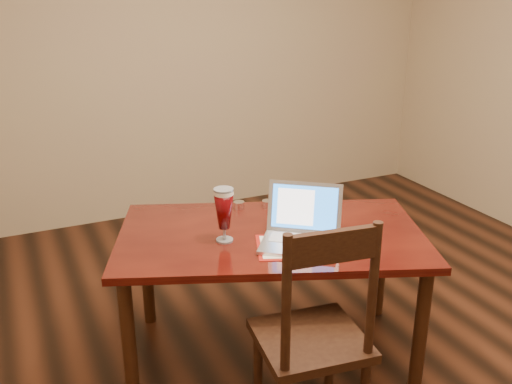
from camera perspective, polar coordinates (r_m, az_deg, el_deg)
name	(u,v)px	position (r m, az deg, el deg)	size (l,w,h in m)	color
ground	(346,371)	(3.11, 9.03, -17.23)	(5.00, 5.00, 0.00)	black
room_shell	(370,13)	(2.48, 11.36, 17.17)	(4.51, 5.01, 2.71)	tan
dining_table	(271,247)	(2.87, 1.49, -5.48)	(1.71, 1.33, 0.97)	#4D110A
dining_chair	(314,338)	(2.46, 5.85, -14.29)	(0.49, 0.47, 1.04)	#311B0D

